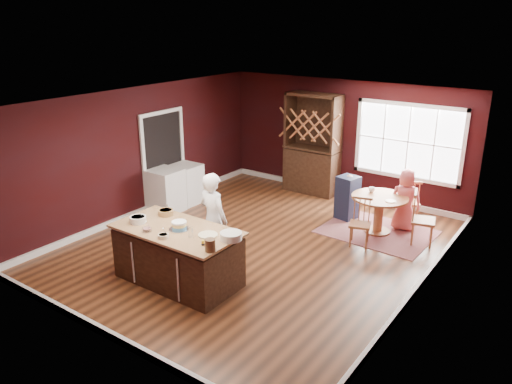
% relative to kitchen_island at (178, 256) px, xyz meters
% --- Properties ---
extents(room_shell, '(7.00, 7.00, 7.00)m').
position_rel_kitchen_island_xyz_m(room_shell, '(0.28, 1.82, 0.91)').
color(room_shell, brown).
rests_on(room_shell, ground).
extents(window, '(2.36, 0.10, 1.66)m').
position_rel_kitchen_island_xyz_m(window, '(1.78, 5.29, 1.06)').
color(window, white).
rests_on(window, room_shell).
extents(doorway, '(0.08, 1.26, 2.13)m').
position_rel_kitchen_island_xyz_m(doorway, '(-2.69, 2.42, 0.59)').
color(doorway, white).
rests_on(doorway, room_shell).
extents(kitchen_island, '(2.03, 1.06, 0.92)m').
position_rel_kitchen_island_xyz_m(kitchen_island, '(0.00, 0.00, 0.00)').
color(kitchen_island, black).
rests_on(kitchen_island, ground).
extents(dining_table, '(1.09, 1.09, 0.75)m').
position_rel_kitchen_island_xyz_m(dining_table, '(1.86, 3.67, 0.10)').
color(dining_table, olive).
rests_on(dining_table, ground).
extents(baker, '(0.65, 0.47, 1.64)m').
position_rel_kitchen_island_xyz_m(baker, '(0.08, 0.80, 0.38)').
color(baker, white).
rests_on(baker, ground).
extents(layer_cake, '(0.32, 0.32, 0.13)m').
position_rel_kitchen_island_xyz_m(layer_cake, '(0.06, 0.01, 0.55)').
color(layer_cake, white).
rests_on(layer_cake, kitchen_island).
extents(bowl_blue, '(0.26, 0.26, 0.10)m').
position_rel_kitchen_island_xyz_m(bowl_blue, '(-0.67, -0.17, 0.53)').
color(bowl_blue, white).
rests_on(bowl_blue, kitchen_island).
extents(bowl_yellow, '(0.25, 0.25, 0.09)m').
position_rel_kitchen_island_xyz_m(bowl_yellow, '(-0.54, 0.31, 0.53)').
color(bowl_yellow, '#A3884E').
rests_on(bowl_yellow, kitchen_island).
extents(bowl_pink, '(0.15, 0.15, 0.06)m').
position_rel_kitchen_island_xyz_m(bowl_pink, '(-0.29, -0.34, 0.51)').
color(bowl_pink, silver).
rests_on(bowl_pink, kitchen_island).
extents(bowl_olive, '(0.16, 0.16, 0.06)m').
position_rel_kitchen_island_xyz_m(bowl_olive, '(0.08, -0.36, 0.51)').
color(bowl_olive, beige).
rests_on(bowl_olive, kitchen_island).
extents(drinking_glass, '(0.08, 0.08, 0.16)m').
position_rel_kitchen_island_xyz_m(drinking_glass, '(0.39, -0.09, 0.56)').
color(drinking_glass, silver).
rests_on(drinking_glass, kitchen_island).
extents(dinner_plate, '(0.30, 0.30, 0.02)m').
position_rel_kitchen_island_xyz_m(dinner_plate, '(0.57, 0.09, 0.49)').
color(dinner_plate, beige).
rests_on(dinner_plate, kitchen_island).
extents(white_tub, '(0.33, 0.33, 0.11)m').
position_rel_kitchen_island_xyz_m(white_tub, '(0.94, 0.18, 0.54)').
color(white_tub, white).
rests_on(white_tub, kitchen_island).
extents(stoneware_crock, '(0.15, 0.15, 0.18)m').
position_rel_kitchen_island_xyz_m(stoneware_crock, '(0.94, -0.29, 0.57)').
color(stoneware_crock, '#442817').
rests_on(stoneware_crock, kitchen_island).
extents(toy_figurine, '(0.05, 0.05, 0.08)m').
position_rel_kitchen_island_xyz_m(toy_figurine, '(0.73, -0.21, 0.52)').
color(toy_figurine, yellow).
rests_on(toy_figurine, kitchen_island).
extents(rug, '(2.13, 1.68, 0.01)m').
position_rel_kitchen_island_xyz_m(rug, '(1.86, 3.67, -0.43)').
color(rug, brown).
rests_on(rug, ground).
extents(chair_east, '(0.51, 0.53, 1.03)m').
position_rel_kitchen_island_xyz_m(chair_east, '(2.74, 3.64, 0.08)').
color(chair_east, olive).
rests_on(chair_east, ground).
extents(chair_south, '(0.47, 0.46, 0.91)m').
position_rel_kitchen_island_xyz_m(chair_south, '(1.81, 2.92, 0.02)').
color(chair_south, brown).
rests_on(chair_south, ground).
extents(chair_north, '(0.53, 0.53, 0.96)m').
position_rel_kitchen_island_xyz_m(chair_north, '(2.17, 4.52, 0.04)').
color(chair_north, brown).
rests_on(chair_north, ground).
extents(seated_woman, '(0.72, 0.62, 1.25)m').
position_rel_kitchen_island_xyz_m(seated_woman, '(2.22, 4.10, 0.19)').
color(seated_woman, '#CB5A5D').
rests_on(seated_woman, ground).
extents(high_chair, '(0.46, 0.46, 0.96)m').
position_rel_kitchen_island_xyz_m(high_chair, '(1.05, 3.98, 0.04)').
color(high_chair, black).
rests_on(high_chair, ground).
extents(toddler, '(0.18, 0.14, 0.26)m').
position_rel_kitchen_island_xyz_m(toddler, '(1.11, 4.02, 0.37)').
color(toddler, '#8CA5BF').
rests_on(toddler, high_chair).
extents(table_plate, '(0.19, 0.19, 0.01)m').
position_rel_kitchen_island_xyz_m(table_plate, '(2.13, 3.53, 0.32)').
color(table_plate, beige).
rests_on(table_plate, dining_table).
extents(table_cup, '(0.16, 0.16, 0.10)m').
position_rel_kitchen_island_xyz_m(table_cup, '(1.62, 3.82, 0.36)').
color(table_cup, white).
rests_on(table_cup, dining_table).
extents(hutch, '(1.29, 0.54, 2.37)m').
position_rel_kitchen_island_xyz_m(hutch, '(-0.41, 5.04, 0.75)').
color(hutch, black).
rests_on(hutch, ground).
extents(washer, '(0.65, 0.62, 0.94)m').
position_rel_kitchen_island_xyz_m(washer, '(-2.36, 2.10, 0.03)').
color(washer, white).
rests_on(washer, ground).
extents(dryer, '(0.62, 0.60, 0.89)m').
position_rel_kitchen_island_xyz_m(dryer, '(-2.36, 2.74, 0.01)').
color(dryer, white).
rests_on(dryer, ground).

